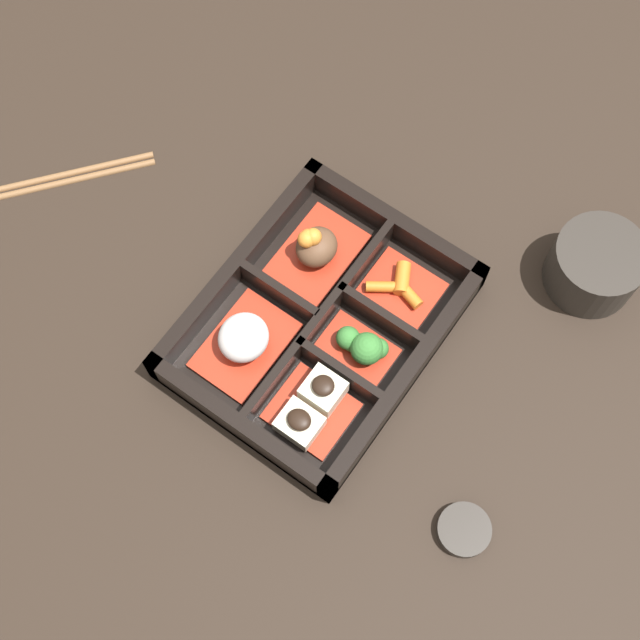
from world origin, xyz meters
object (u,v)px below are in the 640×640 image
at_px(bowl_rice, 244,340).
at_px(chopsticks, 51,180).
at_px(sauce_dish, 464,530).
at_px(tea_cup, 596,265).

bearing_deg(bowl_rice, chopsticks, 83.62).
distance_m(bowl_rice, sauce_dish, 0.27).
bearing_deg(sauce_dish, tea_cup, 6.31).
bearing_deg(bowl_rice, sauce_dish, -95.38).
xyz_separation_m(bowl_rice, tea_cup, (0.26, -0.23, 0.00)).
distance_m(tea_cup, chopsticks, 0.56).
xyz_separation_m(tea_cup, sauce_dish, (-0.28, -0.03, -0.02)).
relative_size(chopsticks, sauce_dish, 3.67).
distance_m(bowl_rice, tea_cup, 0.35).
bearing_deg(sauce_dish, chopsticks, 84.11).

